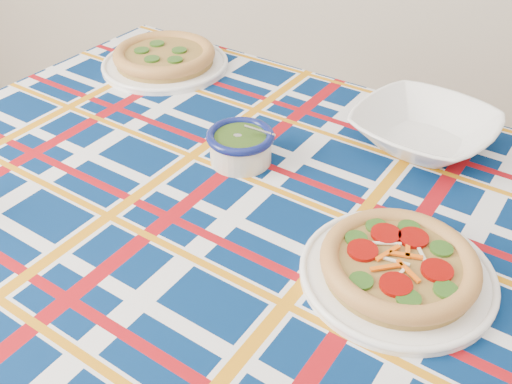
% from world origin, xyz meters
% --- Properties ---
extents(dining_table, '(1.94, 1.61, 0.78)m').
position_xyz_m(dining_table, '(0.00, 0.34, 0.71)').
color(dining_table, brown).
rests_on(dining_table, floor).
extents(tablecloth, '(1.99, 1.66, 0.11)m').
position_xyz_m(tablecloth, '(0.00, 0.34, 0.73)').
color(tablecloth, '#041F4E').
rests_on(tablecloth, dining_table).
extents(main_focaccia_plate, '(0.40, 0.40, 0.06)m').
position_xyz_m(main_focaccia_plate, '(0.18, 0.23, 0.82)').
color(main_focaccia_plate, olive).
rests_on(main_focaccia_plate, tablecloth).
extents(pesto_bowl, '(0.18, 0.18, 0.08)m').
position_xyz_m(pesto_bowl, '(-0.13, 0.50, 0.83)').
color(pesto_bowl, '#203A0F').
rests_on(pesto_bowl, tablecloth).
extents(serving_bowl, '(0.38, 0.38, 0.07)m').
position_xyz_m(serving_bowl, '(0.23, 0.63, 0.82)').
color(serving_bowl, white).
rests_on(serving_bowl, tablecloth).
extents(second_focaccia_plate, '(0.41, 0.41, 0.06)m').
position_xyz_m(second_focaccia_plate, '(-0.41, 0.89, 0.82)').
color(second_focaccia_plate, olive).
rests_on(second_focaccia_plate, tablecloth).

